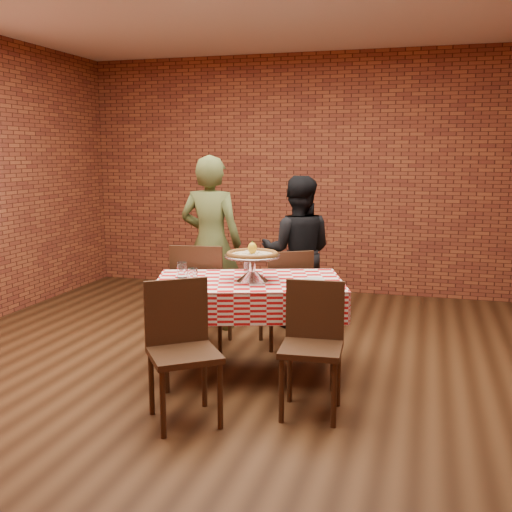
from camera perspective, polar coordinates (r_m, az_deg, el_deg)
name	(u,v)px	position (r m, az deg, el deg)	size (l,w,h in m)	color
ground	(221,369)	(4.92, -3.32, -10.65)	(6.00, 6.00, 0.00)	black
back_wall	(300,174)	(7.51, 4.23, 7.73)	(5.50, 5.50, 0.00)	maroon
table	(249,328)	(4.69, -0.65, -6.85)	(1.39, 0.83, 0.75)	#351E10
tablecloth	(249,295)	(4.62, -0.65, -3.72)	(1.43, 0.87, 0.24)	red
pizza_stand	(252,268)	(4.54, -0.35, -1.16)	(0.43, 0.43, 0.19)	silver
pizza	(252,255)	(4.53, -0.35, 0.12)	(0.39, 0.39, 0.03)	beige
lemon	(252,248)	(4.52, -0.35, 0.75)	(0.07, 0.07, 0.09)	yellow
water_glass_left	(192,276)	(4.44, -6.04, -1.94)	(0.08, 0.08, 0.12)	white
water_glass_right	(182,270)	(4.70, -7.03, -1.31)	(0.08, 0.08, 0.12)	white
side_plate	(314,280)	(4.59, 5.52, -2.26)	(0.16, 0.16, 0.01)	white
sweetener_packet_a	(323,284)	(4.45, 6.33, -2.70)	(0.05, 0.04, 0.01)	white
sweetener_packet_b	(336,282)	(4.54, 7.56, -2.48)	(0.05, 0.04, 0.01)	white
condiment_caddy	(250,265)	(4.85, -0.62, -0.85)	(0.09, 0.07, 0.13)	silver
chair_near_left	(184,354)	(3.90, -6.82, -9.24)	(0.42, 0.42, 0.90)	#351E10
chair_near_right	(311,351)	(4.00, 5.25, -8.95)	(0.39, 0.39, 0.87)	#351E10
chair_far_left	(203,295)	(5.37, -5.05, -3.67)	(0.46, 0.46, 0.94)	#351E10
chair_far_right	(284,297)	(5.40, 2.70, -3.90)	(0.40, 0.40, 0.88)	#351E10
diner_olive	(211,243)	(5.87, -4.29, 1.24)	(0.62, 0.41, 1.69)	#4C552B
diner_black	(297,252)	(5.95, 3.94, 0.39)	(0.73, 0.57, 1.50)	black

